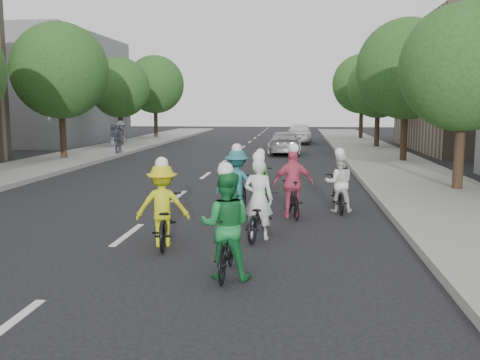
% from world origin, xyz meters
% --- Properties ---
extents(ground, '(120.00, 120.00, 0.00)m').
position_xyz_m(ground, '(0.00, 0.00, 0.00)').
color(ground, black).
rests_on(ground, ground).
extents(sidewalk_left, '(4.00, 80.00, 0.15)m').
position_xyz_m(sidewalk_left, '(-8.00, 10.00, 0.07)').
color(sidewalk_left, gray).
rests_on(sidewalk_left, ground).
extents(curb_left, '(0.18, 80.00, 0.18)m').
position_xyz_m(curb_left, '(-6.05, 10.00, 0.09)').
color(curb_left, '#999993').
rests_on(curb_left, ground).
extents(sidewalk_right, '(4.00, 80.00, 0.15)m').
position_xyz_m(sidewalk_right, '(8.00, 10.00, 0.07)').
color(sidewalk_right, gray).
rests_on(sidewalk_right, ground).
extents(curb_right, '(0.18, 80.00, 0.18)m').
position_xyz_m(curb_right, '(6.05, 10.00, 0.09)').
color(curb_right, '#999993').
rests_on(curb_right, ground).
extents(bldg_sw, '(10.00, 14.00, 8.00)m').
position_xyz_m(bldg_sw, '(-16.00, 28.00, 4.00)').
color(bldg_sw, slate).
rests_on(bldg_sw, ground).
extents(tree_l_3, '(4.80, 4.80, 6.93)m').
position_xyz_m(tree_l_3, '(-8.20, 15.00, 4.52)').
color(tree_l_3, black).
rests_on(tree_l_3, ground).
extents(tree_l_4, '(4.00, 4.00, 5.97)m').
position_xyz_m(tree_l_4, '(-8.20, 24.00, 3.96)').
color(tree_l_4, black).
rests_on(tree_l_4, ground).
extents(tree_l_5, '(4.80, 4.80, 6.93)m').
position_xyz_m(tree_l_5, '(-8.20, 33.00, 4.52)').
color(tree_l_5, black).
rests_on(tree_l_5, ground).
extents(tree_r_0, '(4.00, 4.00, 5.97)m').
position_xyz_m(tree_r_0, '(8.80, 6.60, 3.96)').
color(tree_r_0, black).
rests_on(tree_r_0, ground).
extents(tree_r_1, '(4.80, 4.80, 6.93)m').
position_xyz_m(tree_r_1, '(8.80, 15.60, 4.52)').
color(tree_r_1, black).
rests_on(tree_r_1, ground).
extents(tree_r_2, '(4.00, 4.00, 5.97)m').
position_xyz_m(tree_r_2, '(8.80, 24.60, 3.96)').
color(tree_r_2, black).
rests_on(tree_r_2, ground).
extents(tree_r_3, '(4.80, 4.80, 6.93)m').
position_xyz_m(tree_r_3, '(8.80, 33.60, 4.52)').
color(tree_r_3, black).
rests_on(tree_r_3, ground).
extents(cyclist_0, '(0.78, 1.83, 1.70)m').
position_xyz_m(cyclist_0, '(4.77, 3.17, 0.60)').
color(cyclist_0, black).
rests_on(cyclist_0, ground).
extents(cyclist_1, '(1.07, 1.63, 1.88)m').
position_xyz_m(cyclist_1, '(3.57, 2.28, 0.69)').
color(cyclist_1, black).
rests_on(cyclist_1, ground).
extents(cyclist_2, '(0.90, 1.85, 1.86)m').
position_xyz_m(cyclist_2, '(2.86, 0.04, 0.60)').
color(cyclist_2, black).
rests_on(cyclist_2, ground).
extents(cyclist_3, '(1.19, 1.86, 1.86)m').
position_xyz_m(cyclist_3, '(2.15, 2.21, 0.72)').
color(cyclist_3, black).
rests_on(cyclist_3, ground).
extents(cyclist_4, '(0.79, 1.81, 1.58)m').
position_xyz_m(cyclist_4, '(2.61, 4.21, 0.58)').
color(cyclist_4, black).
rests_on(cyclist_4, ground).
extents(cyclist_5, '(1.15, 1.98, 1.80)m').
position_xyz_m(cyclist_5, '(1.00, -0.75, 0.66)').
color(cyclist_5, black).
rests_on(cyclist_5, ground).
extents(cyclist_6, '(0.86, 1.69, 1.91)m').
position_xyz_m(cyclist_6, '(2.53, -2.63, 0.72)').
color(cyclist_6, black).
rests_on(cyclist_6, ground).
extents(follow_car_lead, '(1.91, 4.53, 1.30)m').
position_xyz_m(follow_car_lead, '(2.95, 19.95, 0.65)').
color(follow_car_lead, '#A5A5A9').
rests_on(follow_car_lead, ground).
extents(follow_car_trail, '(2.00, 4.53, 1.51)m').
position_xyz_m(follow_car_trail, '(3.82, 29.04, 0.76)').
color(follow_car_trail, white).
rests_on(follow_car_trail, ground).
extents(spectator_0, '(0.80, 1.23, 1.79)m').
position_xyz_m(spectator_0, '(-6.30, 18.36, 1.05)').
color(spectator_0, '#50505D').
rests_on(spectator_0, sidewalk_left).
extents(spectator_1, '(0.62, 1.02, 1.63)m').
position_xyz_m(spectator_1, '(-6.30, 17.64, 0.96)').
color(spectator_1, '#4C4D59').
rests_on(spectator_1, sidewalk_left).
extents(spectator_2, '(0.66, 0.83, 1.49)m').
position_xyz_m(spectator_2, '(-8.12, 22.29, 0.89)').
color(spectator_2, '#52505E').
rests_on(spectator_2, sidewalk_left).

